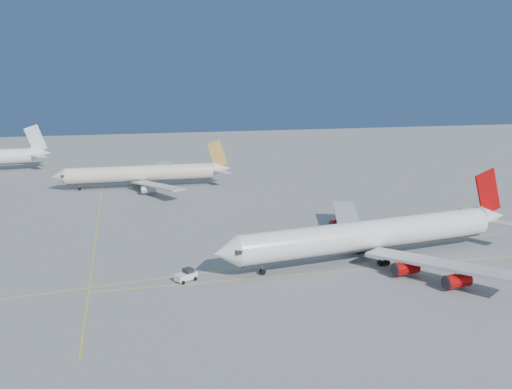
{
  "coord_description": "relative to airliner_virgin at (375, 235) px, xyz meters",
  "views": [
    {
      "loc": [
        -32.52,
        -117.3,
        40.49
      ],
      "look_at": [
        2.14,
        29.51,
        7.0
      ],
      "focal_mm": 40.0,
      "sensor_mm": 36.0,
      "label": 1
    }
  ],
  "objects": [
    {
      "name": "taxiway_lines",
      "position": [
        -34.27,
        14.7,
        -5.4
      ],
      "size": [
        118.86,
        140.0,
        0.02
      ],
      "color": "#DCBC0C",
      "rests_on": "ground"
    },
    {
      "name": "airliner_virgin",
      "position": [
        0.0,
        0.0,
        0.0
      ],
      "size": [
        72.56,
        64.56,
        17.94
      ],
      "rotation": [
        0.0,
        0.0,
        0.15
      ],
      "color": "white",
      "rests_on": "ground"
    },
    {
      "name": "pushback_tug",
      "position": [
        -41.22,
        -3.85,
        -4.31
      ],
      "size": [
        4.71,
        4.12,
        2.38
      ],
      "rotation": [
        0.0,
        0.0,
        0.54
      ],
      "color": "white",
      "rests_on": "ground"
    },
    {
      "name": "ground",
      "position": [
        -19.55,
        8.36,
        -5.41
      ],
      "size": [
        500.0,
        500.0,
        0.0
      ],
      "primitive_type": "plane",
      "color": "slate",
      "rests_on": "ground"
    },
    {
      "name": "airliner_etihad",
      "position": [
        -45.06,
        88.73,
        -0.55
      ],
      "size": [
        60.94,
        56.51,
        15.96
      ],
      "rotation": [
        0.0,
        0.0,
        0.0
      ],
      "color": "beige",
      "rests_on": "ground"
    }
  ]
}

